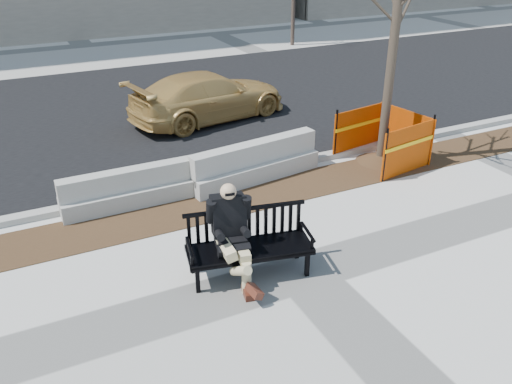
% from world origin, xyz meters
% --- Properties ---
extents(ground, '(120.00, 120.00, 0.00)m').
position_xyz_m(ground, '(0.00, 0.00, 0.00)').
color(ground, beige).
rests_on(ground, ground).
extents(mulch_strip, '(40.00, 1.20, 0.02)m').
position_xyz_m(mulch_strip, '(0.00, 2.60, 0.00)').
color(mulch_strip, '#47301C').
rests_on(mulch_strip, ground).
extents(asphalt_street, '(60.00, 10.40, 0.01)m').
position_xyz_m(asphalt_street, '(0.00, 8.80, 0.00)').
color(asphalt_street, black).
rests_on(asphalt_street, ground).
extents(curb, '(60.00, 0.25, 0.12)m').
position_xyz_m(curb, '(0.00, 3.55, 0.06)').
color(curb, '#9E9B93').
rests_on(curb, ground).
extents(bench, '(2.00, 1.05, 1.01)m').
position_xyz_m(bench, '(-0.74, 0.31, 0.00)').
color(bench, black).
rests_on(bench, ground).
extents(seated_man, '(0.85, 1.18, 1.50)m').
position_xyz_m(seated_man, '(-0.99, 0.41, 0.00)').
color(seated_man, black).
rests_on(seated_man, ground).
extents(tree_fence, '(2.65, 2.65, 5.77)m').
position_xyz_m(tree_fence, '(3.69, 2.86, 0.00)').
color(tree_fence, '#D83D01').
rests_on(tree_fence, ground).
extents(sedan, '(4.61, 2.59, 1.26)m').
position_xyz_m(sedan, '(1.36, 7.25, 0.00)').
color(sedan, tan).
rests_on(sedan, ground).
extents(jersey_barrier_left, '(2.60, 0.54, 0.74)m').
position_xyz_m(jersey_barrier_left, '(-1.77, 3.29, 0.00)').
color(jersey_barrier_left, '#A4A29A').
rests_on(jersey_barrier_left, ground).
extents(jersey_barrier_right, '(2.94, 0.97, 0.83)m').
position_xyz_m(jersey_barrier_right, '(0.79, 3.28, 0.00)').
color(jersey_barrier_right, '#A7A49D').
rests_on(jersey_barrier_right, ground).
extents(far_tree_right, '(2.23, 2.23, 4.84)m').
position_xyz_m(far_tree_right, '(8.17, 14.73, 0.00)').
color(far_tree_right, '#48382E').
rests_on(far_tree_right, ground).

